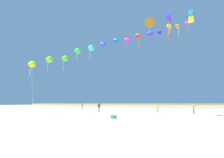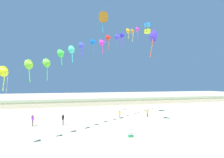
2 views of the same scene
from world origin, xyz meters
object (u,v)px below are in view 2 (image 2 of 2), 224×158
object	(u,v)px
person_mid_center	(63,119)
person_near_left	(120,114)
person_far_left	(33,120)
person_near_right	(147,112)
large_kite_high_solo	(152,36)
large_kite_low_lead	(147,28)
beach_cooler	(131,135)
large_kite_mid_trail	(102,17)

from	to	relation	value
person_mid_center	person_near_left	bearing A→B (deg)	16.66
person_near_left	person_far_left	bearing A→B (deg)	-170.42
person_near_right	large_kite_high_solo	world-z (taller)	large_kite_high_solo
person_mid_center	person_near_right	bearing A→B (deg)	11.31
person_far_left	large_kite_high_solo	world-z (taller)	large_kite_high_solo
person_mid_center	large_kite_low_lead	distance (m)	24.41
beach_cooler	large_kite_low_lead	bearing A→B (deg)	56.18
person_near_left	person_near_right	world-z (taller)	person_near_left
person_near_right	large_kite_mid_trail	size ratio (longest dim) A/B	0.34
person_far_left	large_kite_high_solo	xyz separation A→B (m)	(18.08, -4.04, 13.15)
person_far_left	large_kite_low_lead	bearing A→B (deg)	10.84
person_near_left	beach_cooler	world-z (taller)	person_near_left
beach_cooler	person_near_left	bearing A→B (deg)	77.07
person_far_left	large_kite_high_solo	size ratio (longest dim) A/B	0.39
person_near_left	large_kite_mid_trail	world-z (taller)	large_kite_mid_trail
beach_cooler	large_kite_mid_trail	bearing A→B (deg)	87.07
large_kite_high_solo	person_near_right	bearing A→B (deg)	69.05
person_mid_center	person_far_left	xyz separation A→B (m)	(-4.47, 0.61, 0.00)
large_kite_low_lead	large_kite_high_solo	distance (m)	9.58
person_near_left	large_kite_high_solo	size ratio (longest dim) A/B	0.36
large_kite_low_lead	large_kite_high_solo	bearing A→B (deg)	-112.51
large_kite_low_lead	large_kite_high_solo	size ratio (longest dim) A/B	0.48
large_kite_low_lead	large_kite_mid_trail	bearing A→B (deg)	154.51
person_near_right	person_far_left	distance (m)	20.80
person_near_right	person_far_left	xyz separation A→B (m)	(-20.63, -2.62, 0.13)
person_near_left	beach_cooler	xyz separation A→B (m)	(-2.86, -12.45, -0.71)
person_near_left	person_mid_center	bearing A→B (deg)	-163.34
large_kite_mid_trail	person_mid_center	bearing A→B (deg)	-134.12
large_kite_high_solo	beach_cooler	bearing A→B (deg)	-135.67
person_far_left	large_kite_low_lead	size ratio (longest dim) A/B	0.82
person_near_left	large_kite_low_lead	bearing A→B (deg)	13.68
person_near_left	beach_cooler	bearing A→B (deg)	-102.93
person_near_left	large_kite_mid_trail	bearing A→B (deg)	108.92
large_kite_high_solo	beach_cooler	world-z (taller)	large_kite_high_solo
person_mid_center	beach_cooler	xyz separation A→B (m)	(7.58, -9.33, -0.80)
person_near_right	person_mid_center	distance (m)	16.48
person_near_right	beach_cooler	distance (m)	15.23
person_near_left	person_mid_center	size ratio (longest dim) A/B	0.91
person_far_left	beach_cooler	bearing A→B (deg)	-39.51
person_near_right	beach_cooler	xyz separation A→B (m)	(-8.58, -12.56, -0.67)
person_near_left	large_kite_low_lead	size ratio (longest dim) A/B	0.75
person_near_right	large_kite_low_lead	xyz separation A→B (m)	(0.83, 1.49, 17.01)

